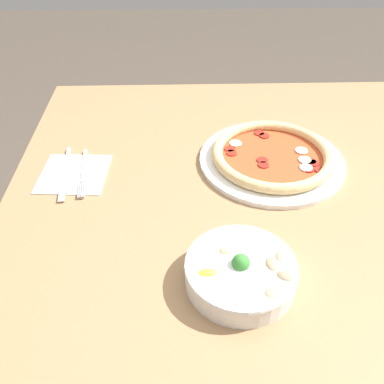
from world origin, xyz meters
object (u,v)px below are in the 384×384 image
object	(u,v)px
bowl	(241,271)
knife	(66,171)
fork	(83,172)
pizza	(272,157)

from	to	relation	value
bowl	knife	bearing A→B (deg)	-41.92
fork	knife	bearing A→B (deg)	-105.41
fork	knife	xyz separation A→B (m)	(0.04, -0.01, -0.00)
bowl	fork	bearing A→B (deg)	-44.80
bowl	fork	size ratio (longest dim) A/B	1.05
knife	fork	bearing A→B (deg)	74.59
bowl	knife	world-z (taller)	bowl
bowl	knife	xyz separation A→B (m)	(0.38, -0.34, -0.02)
pizza	knife	size ratio (longest dim) A/B	1.68
bowl	fork	xyz separation A→B (m)	(0.33, -0.33, -0.02)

